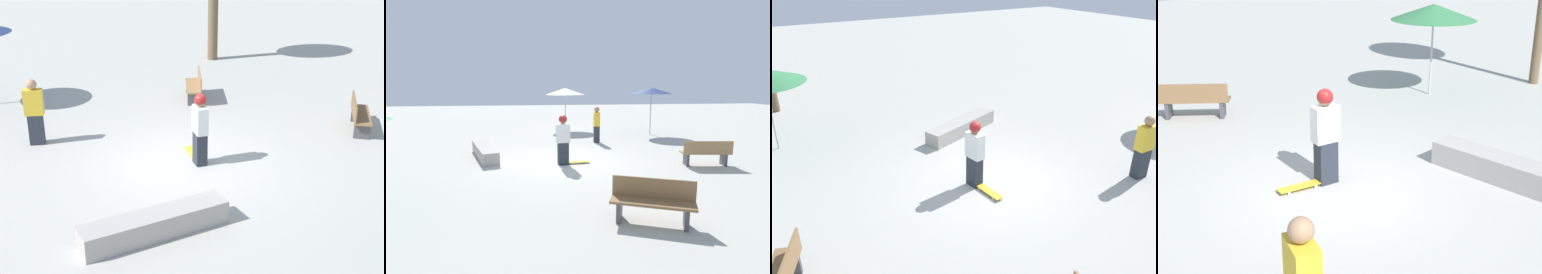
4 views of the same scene
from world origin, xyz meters
The scene contains 6 objects.
ground_plane centered at (0.00, 0.00, 0.00)m, with size 60.00×60.00×0.00m, color #B2AFA8.
skater_main centered at (0.33, -0.07, 0.90)m, with size 0.30×0.47×1.67m.
skateboard centered at (0.26, 0.44, 0.06)m, with size 0.28×0.82×0.07m.
concrete_ledge centered at (-1.01, -2.84, 0.22)m, with size 2.76×1.38×0.44m.
bench_near centered at (4.84, 1.29, 0.43)m, with size 1.02×1.65×0.85m.
shade_umbrella_green centered at (4.12, -4.75, 2.17)m, with size 2.20×2.20×2.38m.
Camera 4 is at (-7.38, 3.25, 4.02)m, focal length 50.00 mm.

